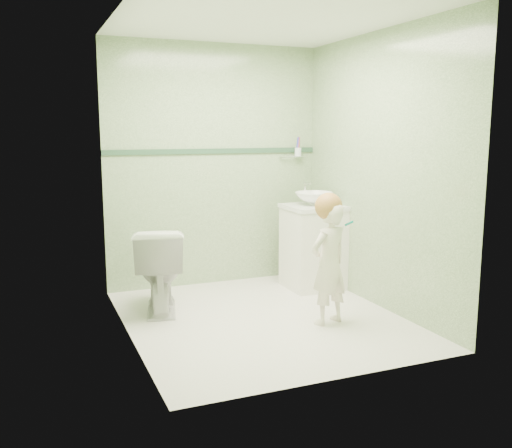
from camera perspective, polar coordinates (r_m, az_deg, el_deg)
name	(u,v)px	position (r m, az deg, el deg)	size (l,w,h in m)	color
ground	(263,319)	(4.79, 0.69, -9.52)	(2.50, 2.50, 0.00)	silver
room_shell	(263,175)	(4.54, 0.72, 4.94)	(2.50, 2.54, 2.40)	#84A474
trim_stripe	(215,151)	(5.69, -4.21, 7.35)	(2.20, 0.02, 0.05)	#2D5038
vanity	(313,248)	(5.64, 5.78, -2.42)	(0.52, 0.50, 0.80)	white
counter	(314,207)	(5.57, 5.85, 1.71)	(0.54, 0.52, 0.04)	white
basin	(314,199)	(5.56, 5.86, 2.57)	(0.37, 0.37, 0.13)	white
faucet	(305,189)	(5.72, 5.00, 3.57)	(0.03, 0.13, 0.18)	silver
cup_holder	(297,152)	(5.98, 4.19, 7.27)	(0.26, 0.07, 0.21)	silver
toilet	(159,269)	(4.97, -9.73, -4.46)	(0.42, 0.73, 0.75)	white
toddler	(329,264)	(4.59, 7.36, -3.99)	(0.36, 0.24, 0.99)	white
hair_cap	(329,206)	(4.52, 7.33, 1.77)	(0.22, 0.22, 0.22)	#A97236
teal_toothbrush	(348,223)	(4.49, 9.26, 0.11)	(0.10, 0.14, 0.08)	#01857F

